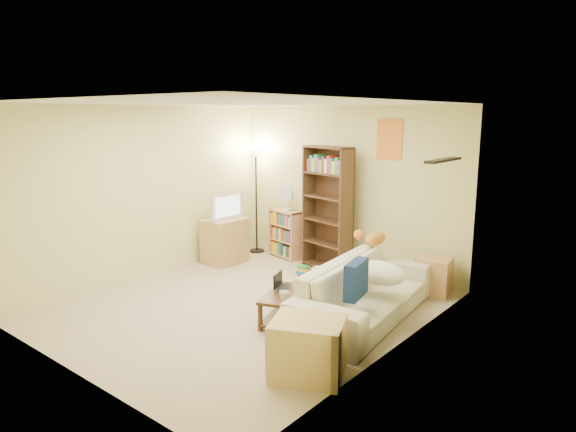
% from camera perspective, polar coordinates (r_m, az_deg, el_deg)
% --- Properties ---
extents(room, '(4.50, 4.54, 2.52)m').
position_cam_1_polar(room, '(6.18, -4.77, 4.27)').
color(room, '#C0A990').
rests_on(room, ground).
extents(sofa, '(2.49, 1.41, 0.67)m').
position_cam_1_polar(sofa, '(6.13, 8.54, -8.29)').
color(sofa, beige).
rests_on(sofa, ground).
extents(navy_pillow, '(0.22, 0.46, 0.39)m').
position_cam_1_polar(navy_pillow, '(5.56, 7.58, -6.99)').
color(navy_pillow, navy).
rests_on(navy_pillow, sofa).
extents(cream_blanket, '(0.61, 0.44, 0.26)m').
position_cam_1_polar(cream_blanket, '(6.04, 10.25, -6.25)').
color(cream_blanket, white).
rests_on(cream_blanket, sofa).
extents(tabby_cat, '(0.53, 0.23, 0.18)m').
position_cam_1_polar(tabby_cat, '(6.90, 9.37, -2.44)').
color(tabby_cat, orange).
rests_on(tabby_cat, sofa).
extents(coffee_table, '(0.68, 0.88, 0.35)m').
position_cam_1_polar(coffee_table, '(6.02, -0.21, -9.77)').
color(coffee_table, '#3A2216').
rests_on(coffee_table, ground).
extents(laptop, '(0.48, 0.47, 0.02)m').
position_cam_1_polar(laptop, '(6.10, -0.12, -8.00)').
color(laptop, black).
rests_on(laptop, coffee_table).
extents(laptop_screen, '(0.10, 0.25, 0.17)m').
position_cam_1_polar(laptop_screen, '(6.10, -1.13, -7.07)').
color(laptop_screen, white).
rests_on(laptop_screen, laptop).
extents(mug, '(0.15, 0.15, 0.11)m').
position_cam_1_polar(mug, '(5.72, -0.44, -8.87)').
color(mug, silver).
rests_on(mug, coffee_table).
extents(tv_remote, '(0.12, 0.14, 0.02)m').
position_cam_1_polar(tv_remote, '(6.17, 1.35, -7.79)').
color(tv_remote, black).
rests_on(tv_remote, coffee_table).
extents(tv_stand, '(0.48, 0.67, 0.72)m').
position_cam_1_polar(tv_stand, '(8.38, -7.01, -2.74)').
color(tv_stand, tan).
rests_on(tv_stand, ground).
extents(television, '(0.70, 0.09, 0.40)m').
position_cam_1_polar(television, '(8.27, -7.11, 1.02)').
color(television, black).
rests_on(television, tv_stand).
extents(tall_bookshelf, '(0.90, 0.46, 1.90)m').
position_cam_1_polar(tall_bookshelf, '(7.84, 4.38, 1.17)').
color(tall_bookshelf, '#422C19').
rests_on(tall_bookshelf, ground).
extents(short_bookshelf, '(0.66, 0.38, 0.80)m').
position_cam_1_polar(short_bookshelf, '(8.59, -0.27, -2.01)').
color(short_bookshelf, tan).
rests_on(short_bookshelf, ground).
extents(desk_fan, '(0.29, 0.16, 0.42)m').
position_cam_1_polar(desk_fan, '(8.41, -0.23, 2.11)').
color(desk_fan, silver).
rests_on(desk_fan, short_bookshelf).
extents(floor_lamp, '(0.30, 0.30, 1.79)m').
position_cam_1_polar(floor_lamp, '(8.80, -3.59, 5.06)').
color(floor_lamp, black).
rests_on(floor_lamp, ground).
extents(side_table, '(0.50, 0.50, 0.50)m').
position_cam_1_polar(side_table, '(7.16, 15.85, -6.44)').
color(side_table, tan).
rests_on(side_table, ground).
extents(end_cabinet, '(0.81, 0.76, 0.54)m').
position_cam_1_polar(end_cabinet, '(4.84, 2.22, -14.47)').
color(end_cabinet, tan).
rests_on(end_cabinet, ground).
extents(book_stacks, '(0.47, 0.15, 0.19)m').
position_cam_1_polar(book_stacks, '(7.59, 2.70, -6.27)').
color(book_stacks, red).
rests_on(book_stacks, ground).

